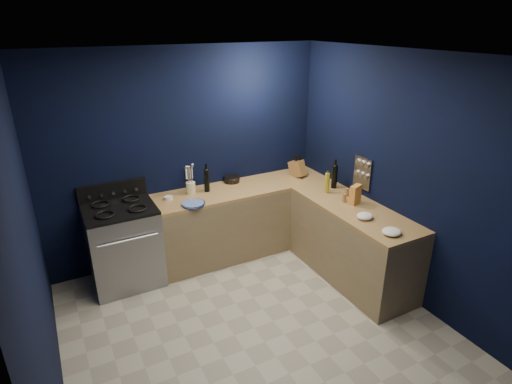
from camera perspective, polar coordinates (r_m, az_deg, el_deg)
floor at (r=4.38m, az=-0.24°, el=-18.26°), size 3.50×3.50×0.02m
ceiling at (r=3.32m, az=-0.32°, el=18.36°), size 3.50×3.50×0.02m
wall_back at (r=5.17m, az=-9.40°, el=4.84°), size 3.50×0.02×2.60m
wall_right at (r=4.68m, az=19.21°, el=1.89°), size 0.02×3.50×2.60m
wall_left at (r=3.33m, az=-28.54°, el=-8.34°), size 0.02×3.50×2.60m
wall_front at (r=2.48m, az=19.99°, el=-17.95°), size 3.50×0.02×2.60m
cab_back at (r=5.43m, az=-1.69°, el=-3.89°), size 2.30×0.63×0.86m
top_back at (r=5.25m, az=-1.74°, el=0.51°), size 2.30×0.63×0.04m
cab_right at (r=5.01m, az=12.99°, el=-7.00°), size 0.63×1.67×0.86m
top_right at (r=4.80m, az=13.46°, el=-2.32°), size 0.63×1.67×0.04m
gas_range at (r=5.00m, az=-17.64°, el=-7.15°), size 0.76×0.66×0.92m
oven_door at (r=4.74m, az=-16.85°, el=-8.98°), size 0.59×0.02×0.42m
cooktop at (r=4.79m, az=-18.30°, el=-2.20°), size 0.76×0.66×0.03m
backguard at (r=5.03m, az=-19.09°, el=0.17°), size 0.76×0.06×0.20m
spice_panel at (r=5.06m, az=14.41°, el=2.57°), size 0.02×0.28×0.38m
wall_outlet at (r=5.23m, az=-9.17°, el=2.48°), size 0.09×0.02×0.13m
plate_stack at (r=4.77m, az=-8.62°, el=-1.64°), size 0.33×0.33×0.03m
ramekin at (r=4.97m, az=-11.92°, el=-0.79°), size 0.10×0.10×0.04m
utensil_crock at (r=5.08m, az=-8.95°, el=0.59°), size 0.12×0.12×0.14m
wine_bottle_back at (r=5.09m, az=-6.78°, el=1.54°), size 0.07×0.07×0.27m
lemon_basket at (r=5.39m, az=-3.34°, el=1.79°), size 0.26×0.26×0.08m
knife_block at (r=5.58m, az=5.67°, el=3.21°), size 0.18×0.27×0.26m
wine_bottle_right at (r=5.25m, az=10.71°, el=2.05°), size 0.09×0.09×0.29m
oil_bottle at (r=5.09m, az=9.73°, el=1.22°), size 0.07×0.07×0.25m
spice_jar_near at (r=4.89m, az=12.03°, el=-0.81°), size 0.05×0.05×0.10m
spice_jar_far at (r=5.07m, az=12.32°, el=-0.02°), size 0.05×0.05×0.09m
crouton_bag at (r=4.85m, az=13.47°, el=-0.35°), size 0.17×0.12×0.22m
towel_front at (r=4.54m, az=14.71°, el=-3.21°), size 0.21×0.19×0.06m
towel_end at (r=4.30m, az=18.11°, el=-5.19°), size 0.23×0.21×0.06m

